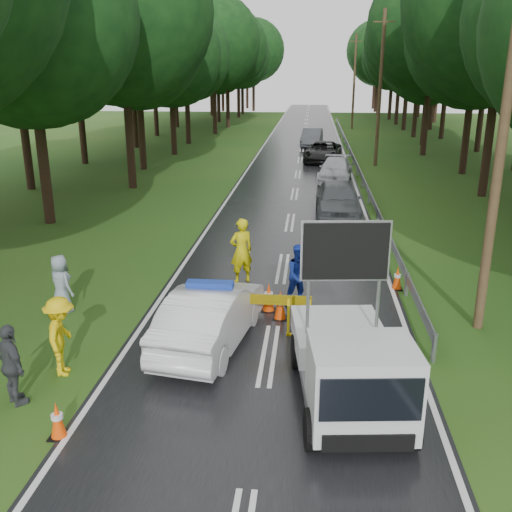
# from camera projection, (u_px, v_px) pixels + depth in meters

# --- Properties ---
(ground) EXTENTS (160.00, 160.00, 0.00)m
(ground) POSITION_uv_depth(u_px,v_px,m) (269.00, 355.00, 13.16)
(ground) COLOR #1D4B15
(ground) RESTS_ON ground
(road) EXTENTS (7.00, 140.00, 0.02)m
(road) POSITION_uv_depth(u_px,v_px,m) (300.00, 160.00, 41.54)
(road) COLOR black
(road) RESTS_ON ground
(guardrail) EXTENTS (0.12, 60.06, 0.70)m
(guardrail) POSITION_uv_depth(u_px,v_px,m) (352.00, 154.00, 40.71)
(guardrail) COLOR gray
(guardrail) RESTS_ON ground
(utility_pole_near) EXTENTS (1.40, 0.24, 10.00)m
(utility_pole_near) POSITION_uv_depth(u_px,v_px,m) (504.00, 125.00, 13.00)
(utility_pole_near) COLOR #493322
(utility_pole_near) RESTS_ON ground
(utility_pole_mid) EXTENTS (1.40, 0.24, 10.00)m
(utility_pole_mid) POSITION_uv_depth(u_px,v_px,m) (380.00, 89.00, 37.60)
(utility_pole_mid) COLOR #493322
(utility_pole_mid) RESTS_ON ground
(utility_pole_far) EXTENTS (1.40, 0.24, 10.00)m
(utility_pole_far) POSITION_uv_depth(u_px,v_px,m) (354.00, 82.00, 62.19)
(utility_pole_far) COLOR #493322
(utility_pole_far) RESTS_ON ground
(police_sedan) EXTENTS (2.22, 4.59, 1.60)m
(police_sedan) POSITION_uv_depth(u_px,v_px,m) (211.00, 316.00, 13.43)
(police_sedan) COLOR silver
(police_sedan) RESTS_ON ground
(work_truck) EXTENTS (2.38, 4.49, 3.44)m
(work_truck) POSITION_uv_depth(u_px,v_px,m) (350.00, 365.00, 10.79)
(work_truck) COLOR gray
(work_truck) RESTS_ON ground
(barrier) EXTENTS (2.62, 0.08, 1.08)m
(barrier) POSITION_uv_depth(u_px,v_px,m) (258.00, 304.00, 13.88)
(barrier) COLOR yellow
(barrier) RESTS_ON ground
(officer) EXTENTS (0.88, 0.79, 2.03)m
(officer) POSITION_uv_depth(u_px,v_px,m) (241.00, 251.00, 17.36)
(officer) COLOR #D4C70B
(officer) RESTS_ON ground
(civilian) EXTENTS (1.05, 0.95, 1.76)m
(civilian) POSITION_uv_depth(u_px,v_px,m) (300.00, 275.00, 15.67)
(civilian) COLOR #1C38B7
(civilian) RESTS_ON ground
(bystander_left) EXTENTS (0.88, 1.25, 1.76)m
(bystander_left) POSITION_uv_depth(u_px,v_px,m) (61.00, 336.00, 12.08)
(bystander_left) COLOR yellow
(bystander_left) RESTS_ON ground
(bystander_mid) EXTENTS (1.02, 0.95, 1.69)m
(bystander_mid) POSITION_uv_depth(u_px,v_px,m) (12.00, 365.00, 10.98)
(bystander_mid) COLOR #3B3E42
(bystander_mid) RESTS_ON ground
(bystander_right) EXTENTS (0.94, 0.86, 1.61)m
(bystander_right) POSITION_uv_depth(u_px,v_px,m) (61.00, 284.00, 15.25)
(bystander_right) COLOR #83929E
(bystander_right) RESTS_ON ground
(queue_car_first) EXTENTS (1.95, 4.81, 1.64)m
(queue_car_first) POSITION_uv_depth(u_px,v_px,m) (338.00, 200.00, 25.12)
(queue_car_first) COLOR #414549
(queue_car_first) RESTS_ON ground
(queue_car_second) EXTENTS (2.30, 4.70, 1.31)m
(queue_car_second) POSITION_uv_depth(u_px,v_px,m) (335.00, 170.00, 33.59)
(queue_car_second) COLOR #AEB1B7
(queue_car_second) RESTS_ON ground
(queue_car_third) EXTENTS (2.97, 5.38, 1.42)m
(queue_car_third) POSITION_uv_depth(u_px,v_px,m) (323.00, 152.00, 40.60)
(queue_car_third) COLOR black
(queue_car_third) RESTS_ON ground
(queue_car_fourth) EXTENTS (1.98, 4.73, 1.52)m
(queue_car_fourth) POSITION_uv_depth(u_px,v_px,m) (312.00, 138.00, 48.80)
(queue_car_fourth) COLOR #3D3F44
(queue_car_fourth) RESTS_ON ground
(cone_near_left) EXTENTS (0.34, 0.34, 0.71)m
(cone_near_left) POSITION_uv_depth(u_px,v_px,m) (57.00, 420.00, 10.09)
(cone_near_left) COLOR black
(cone_near_left) RESTS_ON ground
(cone_center) EXTENTS (0.38, 0.38, 0.81)m
(cone_center) POSITION_uv_depth(u_px,v_px,m) (280.00, 305.00, 14.92)
(cone_center) COLOR black
(cone_center) RESTS_ON ground
(cone_far) EXTENTS (0.39, 0.39, 0.82)m
(cone_far) POSITION_uv_depth(u_px,v_px,m) (269.00, 298.00, 15.42)
(cone_far) COLOR black
(cone_far) RESTS_ON ground
(cone_left_mid) EXTENTS (0.37, 0.37, 0.78)m
(cone_left_mid) POSITION_uv_depth(u_px,v_px,m) (189.00, 324.00, 13.82)
(cone_left_mid) COLOR black
(cone_left_mid) RESTS_ON ground
(cone_right) EXTENTS (0.34, 0.34, 0.72)m
(cone_right) POSITION_uv_depth(u_px,v_px,m) (397.00, 278.00, 16.99)
(cone_right) COLOR black
(cone_right) RESTS_ON ground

